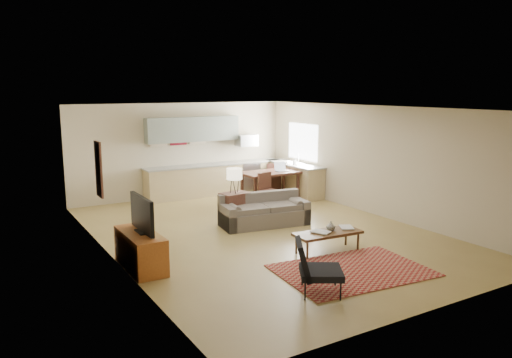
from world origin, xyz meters
TOP-DOWN VIEW (x-y plane):
  - room at (0.00, 0.00)m, footprint 9.00×9.00m
  - kitchen_counter_back at (0.90, 4.18)m, footprint 4.26×0.64m
  - kitchen_counter_right at (2.93, 3.00)m, footprint 0.64×2.26m
  - kitchen_range at (2.00, 4.18)m, footprint 0.62×0.62m
  - kitchen_microwave at (2.00, 4.20)m, footprint 0.62×0.40m
  - upper_cabinets at (0.30, 4.33)m, footprint 2.80×0.34m
  - window_right at (3.23, 3.00)m, footprint 0.02×1.40m
  - wall_art_left at (-3.21, 0.90)m, footprint 0.06×0.42m
  - triptych at (-0.10, 4.47)m, footprint 1.70×0.04m
  - rug at (0.11, -2.75)m, footprint 2.69×1.99m
  - sofa at (0.36, 0.52)m, footprint 2.19×1.20m
  - coffee_table at (0.39, -1.72)m, footprint 1.37×0.61m
  - book_a at (0.12, -1.76)m, footprint 0.50×0.53m
  - book_b at (0.77, -1.64)m, footprint 0.52×0.54m
  - vase at (0.50, -1.67)m, footprint 0.20×0.20m
  - armchair at (-0.95, -3.21)m, footprint 1.01×1.01m
  - tv_credenza at (-2.96, -0.72)m, footprint 0.53×1.39m
  - tv at (-2.91, -0.72)m, footprint 0.11×1.07m
  - console_table at (-0.17, 0.98)m, footprint 0.69×0.51m
  - table_lamp at (-0.17, 0.98)m, footprint 0.44×0.44m
  - dining_table at (1.84, 2.61)m, footprint 1.64×0.96m
  - dining_chair_near at (1.37, 1.90)m, footprint 0.50×0.52m
  - dining_chair_far at (2.32, 3.33)m, footprint 0.51×0.53m
  - laptop at (2.17, 2.50)m, footprint 0.36×0.28m
  - soap_bottle at (2.83, 2.82)m, footprint 0.09×0.10m

SIDE VIEW (x-z plane):
  - rug at x=0.11m, z-range 0.00..0.02m
  - coffee_table at x=0.39m, z-range 0.00..0.40m
  - tv_credenza at x=-2.96m, z-range 0.00..0.64m
  - sofa at x=0.36m, z-range 0.00..0.72m
  - console_table at x=-0.17m, z-range 0.00..0.74m
  - book_b at x=0.77m, z-range 0.40..0.42m
  - dining_table at x=1.84m, z-range 0.00..0.83m
  - book_a at x=0.12m, z-range 0.40..0.43m
  - armchair at x=-0.95m, z-range 0.00..0.84m
  - kitchen_range at x=2.00m, z-range 0.00..0.90m
  - kitchen_counter_back at x=0.90m, z-range 0.00..0.92m
  - kitchen_counter_right at x=2.93m, z-range 0.00..0.92m
  - dining_chair_near at x=1.37m, z-range 0.00..0.93m
  - dining_chair_far at x=2.32m, z-range 0.00..0.97m
  - vase at x=0.50m, z-range 0.40..0.58m
  - laptop at x=2.17m, z-range 0.83..1.09m
  - tv at x=-2.91m, z-range 0.64..1.28m
  - soap_bottle at x=2.83m, z-range 0.92..1.11m
  - table_lamp at x=-0.17m, z-range 0.74..1.32m
  - room at x=0.00m, z-range -3.15..5.85m
  - kitchen_microwave at x=2.00m, z-range 1.38..1.73m
  - window_right at x=3.23m, z-range 1.02..2.08m
  - wall_art_left at x=-3.21m, z-range 1.00..2.10m
  - triptych at x=-0.10m, z-range 1.50..2.00m
  - upper_cabinets at x=0.30m, z-range 1.60..2.30m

